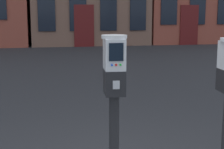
# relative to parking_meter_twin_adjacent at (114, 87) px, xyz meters

# --- Properties ---
(parking_meter_twin_adjacent) EXTENTS (0.23, 0.26, 1.43)m
(parking_meter_twin_adjacent) POSITION_rel_parking_meter_twin_adjacent_xyz_m (0.00, 0.00, 0.00)
(parking_meter_twin_adjacent) COLOR black
(parking_meter_twin_adjacent) RESTS_ON sidewalk_slab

